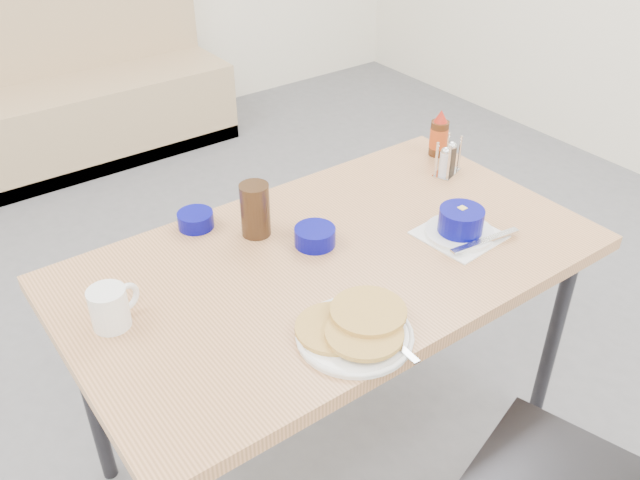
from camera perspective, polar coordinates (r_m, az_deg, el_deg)
booth_bench at (r=4.06m, az=-21.55°, el=10.81°), size 1.90×0.56×1.22m
dining_table at (r=1.82m, az=1.05°, el=-2.93°), size 1.40×0.80×0.76m
pancake_plate at (r=1.53m, az=2.99°, el=-7.53°), size 0.27×0.29×0.05m
coffee_mug at (r=1.61m, az=-17.22°, el=-5.38°), size 0.13×0.09×0.10m
grits_setting at (r=1.89m, az=11.77°, el=1.29°), size 0.24×0.22×0.08m
creamer_bowl at (r=1.92m, az=-10.43°, el=1.67°), size 0.10×0.10×0.05m
butter_bowl at (r=1.82m, az=-0.43°, el=0.30°), size 0.11×0.11×0.05m
amber_tumbler at (r=1.84m, az=-5.48°, el=2.55°), size 0.10×0.10×0.15m
condiment_caddy at (r=2.19m, az=10.69°, el=6.51°), size 0.11×0.09×0.12m
syrup_bottle at (r=2.30m, az=9.99°, el=8.65°), size 0.06×0.06×0.16m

